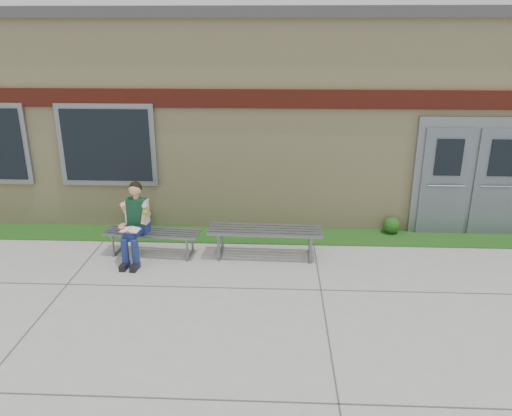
{
  "coord_description": "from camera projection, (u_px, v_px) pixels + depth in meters",
  "views": [
    {
      "loc": [
        0.31,
        -6.38,
        3.79
      ],
      "look_at": [
        -0.06,
        1.7,
        0.91
      ],
      "focal_mm": 35.0,
      "sensor_mm": 36.0,
      "label": 1
    }
  ],
  "objects": [
    {
      "name": "school_building",
      "position": [
        266.0,
        103.0,
        12.21
      ],
      "size": [
        16.2,
        6.22,
        4.2
      ],
      "color": "beige",
      "rests_on": "ground"
    },
    {
      "name": "bench_right",
      "position": [
        265.0,
        235.0,
        8.75
      ],
      "size": [
        2.0,
        0.61,
        0.52
      ],
      "rotation": [
        0.0,
        0.0,
        -0.03
      ],
      "color": "slate",
      "rests_on": "ground"
    },
    {
      "name": "shrub_mid",
      "position": [
        138.0,
        218.0,
        9.99
      ],
      "size": [
        0.46,
        0.46,
        0.46
      ],
      "primitive_type": "sphere",
      "color": "#184312",
      "rests_on": "grass_strip"
    },
    {
      "name": "grass_strip",
      "position": [
        261.0,
        236.0,
        9.73
      ],
      "size": [
        16.0,
        0.8,
        0.02
      ],
      "primitive_type": "cube",
      "color": "#184312",
      "rests_on": "ground"
    },
    {
      "name": "ground",
      "position": [
        255.0,
        305.0,
        7.29
      ],
      "size": [
        80.0,
        80.0,
        0.0
      ],
      "primitive_type": "plane",
      "color": "#9E9E99",
      "rests_on": "ground"
    },
    {
      "name": "girl",
      "position": [
        135.0,
        221.0,
        8.54
      ],
      "size": [
        0.5,
        0.86,
        1.37
      ],
      "rotation": [
        0.0,
        0.0,
        -0.1
      ],
      "color": "navy",
      "rests_on": "ground"
    },
    {
      "name": "shrub_east",
      "position": [
        392.0,
        225.0,
        9.8
      ],
      "size": [
        0.32,
        0.32,
        0.32
      ],
      "primitive_type": "sphere",
      "color": "#184312",
      "rests_on": "grass_strip"
    },
    {
      "name": "bench_left",
      "position": [
        153.0,
        237.0,
        8.85
      ],
      "size": [
        1.71,
        0.61,
        0.44
      ],
      "rotation": [
        0.0,
        0.0,
        -0.09
      ],
      "color": "slate",
      "rests_on": "ground"
    }
  ]
}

